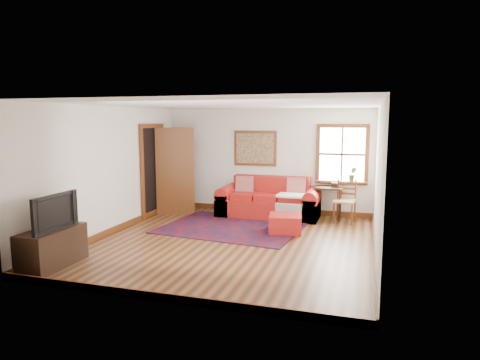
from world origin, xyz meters
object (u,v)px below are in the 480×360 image
(red_ottoman, at_px, (285,224))
(side_table, at_px, (329,192))
(ladder_back_chair, at_px, (345,199))
(red_leather_sofa, at_px, (269,203))
(media_cabinet, at_px, (52,248))

(red_ottoman, bearing_deg, side_table, 54.48)
(side_table, bearing_deg, red_ottoman, -115.74)
(red_ottoman, xyz_separation_m, ladder_back_chair, (1.09, 1.25, 0.33))
(ladder_back_chair, bearing_deg, red_leather_sofa, 177.21)
(ladder_back_chair, relative_size, media_cabinet, 0.88)
(media_cabinet, bearing_deg, ladder_back_chair, 45.90)
(side_table, height_order, media_cabinet, side_table)
(side_table, distance_m, media_cabinet, 5.84)
(side_table, height_order, ladder_back_chair, ladder_back_chair)
(red_leather_sofa, height_order, red_ottoman, red_leather_sofa)
(red_leather_sofa, bearing_deg, media_cabinet, -118.89)
(red_leather_sofa, bearing_deg, ladder_back_chair, -2.79)
(red_ottoman, relative_size, media_cabinet, 0.59)
(ladder_back_chair, height_order, media_cabinet, ladder_back_chair)
(red_leather_sofa, xyz_separation_m, media_cabinet, (-2.39, -4.34, -0.01))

